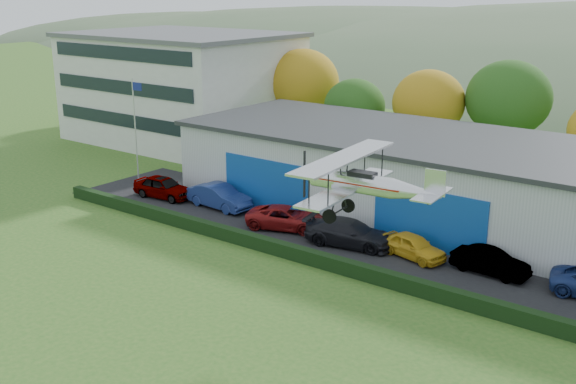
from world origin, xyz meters
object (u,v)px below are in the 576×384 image
Objects in this scene: car_4 at (413,246)px; office_block at (182,86)px; car_2 at (287,218)px; car_3 at (349,233)px; hangar at (471,183)px; biplane at (364,182)px; car_0 at (163,187)px; flagpole at (136,120)px; car_1 at (220,196)px; car_5 at (490,262)px.

office_block is at bearing 79.37° from car_4.
car_2 is 0.94× the size of car_3.
car_2 is 1.27× the size of car_4.
hangar is 5.35× the size of biplane.
car_3 is (15.77, 0.02, -0.01)m from car_0.
office_block is 3.85× the size of car_3.
flagpole is 6.87m from car_0.
biplane is (21.22, -7.78, 5.82)m from car_0.
office_block is 41.49m from biplane.
hangar is 16.54m from biplane.
biplane is (10.17, -7.91, 5.91)m from car_2.
office_block reaches higher than car_3.
car_0 is at bearing -23.30° from flagpole.
car_3 is (-3.95, -8.18, -1.83)m from hangar.
flagpole reaches higher than car_2.
flagpole reaches higher than car_1.
car_1 is at bearing 75.54° from car_3.
car_1 is at bearing 64.90° from car_2.
flagpole is at bearing 62.73° from car_2.
flagpole is at bearing 61.33° from car_0.
car_3 is at bearing -6.00° from flagpole.
car_4 is 10.37m from biplane.
car_0 reaches higher than car_3.
hangar is at bearing -36.74° from car_3.
hangar is 9.90× the size of car_5.
office_block is 36.30m from car_4.
car_4 is at bearing -23.98° from office_block.
car_0 is at bearing 79.14° from car_3.
flagpole is at bearing 154.34° from biplane.
car_0 is (5.17, -2.23, -3.94)m from flagpole.
car_0 reaches higher than car_5.
car_5 is (29.12, -1.25, -4.06)m from flagpole.
car_1 is (18.12, -14.53, -4.36)m from office_block.
car_1 is at bearing 147.75° from biplane.
flagpole reaches higher than hangar.
car_4 is at bearing -92.73° from car_3.
car_0 is at bearing 70.77° from car_2.
car_2 is 0.66× the size of biplane.
hangar is 21.43m from car_0.
hangar is at bearing 12.69° from car_4.
car_2 is at bearing 106.37° from car_4.
car_5 is at bearing -94.30° from car_3.
biplane is at bearing -147.77° from car_2.
car_3 is (10.92, -0.67, -0.03)m from car_1.
biplane reaches higher than hangar.
car_3 is at bearing 99.56° from car_5.
biplane is at bearing -156.00° from car_3.
car_0 is 15.77m from car_3.
flagpole is at bearing 73.05° from car_3.
car_0 reaches higher than car_2.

